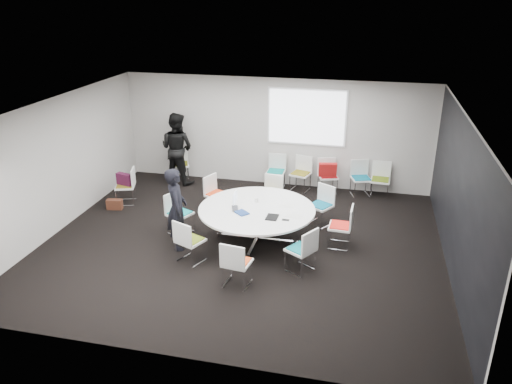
% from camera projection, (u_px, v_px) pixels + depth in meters
% --- Properties ---
extents(room_shell, '(8.08, 7.08, 2.88)m').
position_uv_depth(room_shell, '(246.00, 180.00, 9.69)').
color(room_shell, black).
rests_on(room_shell, ground).
extents(conference_table, '(2.37, 2.37, 0.73)m').
position_uv_depth(conference_table, '(257.00, 216.00, 10.15)').
color(conference_table, silver).
rests_on(conference_table, ground).
extents(projection_screen, '(1.90, 0.03, 1.35)m').
position_uv_depth(projection_screen, '(307.00, 117.00, 12.49)').
color(projection_screen, white).
rests_on(projection_screen, room_shell).
extents(chair_ring_a, '(0.47, 0.48, 0.88)m').
position_uv_depth(chair_ring_a, '(340.00, 234.00, 10.03)').
color(chair_ring_a, silver).
rests_on(chair_ring_a, ground).
extents(chair_ring_b, '(0.62, 0.62, 0.88)m').
position_uv_depth(chair_ring_b, '(320.00, 213.00, 10.97)').
color(chair_ring_b, silver).
rests_on(chair_ring_b, ground).
extents(chair_ring_c, '(0.54, 0.53, 0.88)m').
position_uv_depth(chair_ring_c, '(270.00, 202.00, 11.54)').
color(chair_ring_c, silver).
rests_on(chair_ring_c, ground).
extents(chair_ring_d, '(0.59, 0.59, 0.88)m').
position_uv_depth(chair_ring_d, '(217.00, 201.00, 11.56)').
color(chair_ring_d, silver).
rests_on(chair_ring_d, ground).
extents(chair_ring_e, '(0.59, 0.60, 0.88)m').
position_uv_depth(chair_ring_e, '(180.00, 221.00, 10.59)').
color(chair_ring_e, silver).
rests_on(chair_ring_e, ground).
extents(chair_ring_f, '(0.60, 0.59, 0.88)m').
position_uv_depth(chair_ring_f, '(190.00, 249.00, 9.47)').
color(chair_ring_f, silver).
rests_on(chair_ring_f, ground).
extents(chair_ring_g, '(0.51, 0.50, 0.88)m').
position_uv_depth(chair_ring_g, '(237.00, 271.00, 8.71)').
color(chair_ring_g, silver).
rests_on(chair_ring_g, ground).
extents(chair_ring_h, '(0.62, 0.63, 0.88)m').
position_uv_depth(chair_ring_h, '(301.00, 258.00, 9.15)').
color(chair_ring_h, silver).
rests_on(chair_ring_h, ground).
extents(chair_back_a, '(0.46, 0.45, 0.88)m').
position_uv_depth(chair_back_a, '(276.00, 178.00, 12.97)').
color(chair_back_a, silver).
rests_on(chair_back_a, ground).
extents(chair_back_b, '(0.56, 0.56, 0.88)m').
position_uv_depth(chair_back_b, '(300.00, 180.00, 12.83)').
color(chair_back_b, silver).
rests_on(chair_back_b, ground).
extents(chair_back_c, '(0.58, 0.58, 0.88)m').
position_uv_depth(chair_back_c, '(327.00, 182.00, 12.67)').
color(chair_back_c, silver).
rests_on(chair_back_c, ground).
extents(chair_back_d, '(0.58, 0.57, 0.88)m').
position_uv_depth(chair_back_d, '(360.00, 185.00, 12.52)').
color(chair_back_d, silver).
rests_on(chair_back_d, ground).
extents(chair_back_e, '(0.48, 0.47, 0.88)m').
position_uv_depth(chair_back_e, '(380.00, 186.00, 12.42)').
color(chair_back_e, silver).
rests_on(chair_back_e, ground).
extents(chair_spare_left, '(0.57, 0.58, 0.88)m').
position_uv_depth(chair_spare_left, '(127.00, 193.00, 12.05)').
color(chair_spare_left, silver).
rests_on(chair_spare_left, ground).
extents(chair_person_back, '(0.60, 0.59, 0.88)m').
position_uv_depth(chair_person_back, '(180.00, 170.00, 13.51)').
color(chair_person_back, silver).
rests_on(chair_person_back, ground).
extents(person_main, '(0.60, 0.72, 1.68)m').
position_uv_depth(person_main, '(177.00, 209.00, 9.80)').
color(person_main, black).
rests_on(person_main, ground).
extents(person_back, '(1.07, 0.92, 1.90)m').
position_uv_depth(person_back, '(177.00, 148.00, 13.11)').
color(person_back, black).
rests_on(person_back, ground).
extents(laptop, '(0.28, 0.35, 0.02)m').
position_uv_depth(laptop, '(237.00, 209.00, 10.04)').
color(laptop, '#333338').
rests_on(laptop, conference_table).
extents(laptop_lid, '(0.03, 0.30, 0.22)m').
position_uv_depth(laptop_lid, '(235.00, 198.00, 10.27)').
color(laptop_lid, silver).
rests_on(laptop_lid, conference_table).
extents(notebook_black, '(0.23, 0.31, 0.02)m').
position_uv_depth(notebook_black, '(272.00, 217.00, 9.67)').
color(notebook_black, black).
rests_on(notebook_black, conference_table).
extents(tablet_folio, '(0.33, 0.32, 0.03)m').
position_uv_depth(tablet_folio, '(242.00, 213.00, 9.86)').
color(tablet_folio, navy).
rests_on(tablet_folio, conference_table).
extents(papers_right, '(0.33, 0.26, 0.00)m').
position_uv_depth(papers_right, '(286.00, 205.00, 10.23)').
color(papers_right, white).
rests_on(papers_right, conference_table).
extents(papers_front, '(0.35, 0.28, 0.00)m').
position_uv_depth(papers_front, '(293.00, 216.00, 9.75)').
color(papers_front, silver).
rests_on(papers_front, conference_table).
extents(cup, '(0.08, 0.08, 0.09)m').
position_uv_depth(cup, '(256.00, 200.00, 10.36)').
color(cup, white).
rests_on(cup, conference_table).
extents(phone, '(0.14, 0.07, 0.01)m').
position_uv_depth(phone, '(286.00, 220.00, 9.57)').
color(phone, black).
rests_on(phone, conference_table).
extents(maroon_bag, '(0.42, 0.24, 0.28)m').
position_uv_depth(maroon_bag, '(124.00, 179.00, 11.92)').
color(maroon_bag, '#45122E').
rests_on(maroon_bag, chair_spare_left).
extents(brown_bag, '(0.38, 0.22, 0.24)m').
position_uv_depth(brown_bag, '(115.00, 204.00, 11.78)').
color(brown_bag, '#4C2518').
rests_on(brown_bag, ground).
extents(red_jacket, '(0.46, 0.24, 0.36)m').
position_uv_depth(red_jacket, '(328.00, 170.00, 12.30)').
color(red_jacket, '#A51414').
rests_on(red_jacket, chair_back_c).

